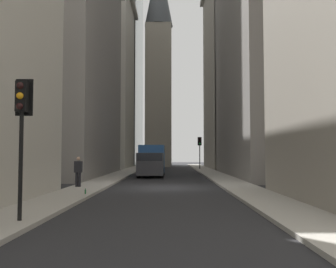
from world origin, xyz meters
TOP-DOWN VIEW (x-y plane):
  - ground_plane at (0.00, 0.00)m, footprint 135.00×135.00m
  - sidewalk_right at (0.00, 4.50)m, footprint 90.00×2.20m
  - sidewalk_left at (0.00, -4.50)m, footprint 90.00×2.20m
  - building_left_midfar at (11.22, -10.60)m, footprint 19.10×10.00m
  - building_left_far at (28.17, -10.59)m, footprint 16.23×10.50m
  - building_right_far at (30.96, 10.59)m, footprint 12.47×10.50m
  - building_right_midfar at (11.48, 10.59)m, footprint 17.69×10.50m
  - church_spire at (36.20, 1.67)m, footprint 4.59×4.59m
  - delivery_truck at (10.94, 1.40)m, footprint 6.46×2.25m
  - hatchback_grey at (22.84, 1.40)m, footprint 4.30×1.78m
  - traffic_light_foreground at (-11.80, 3.98)m, footprint 0.43×0.52m
  - traffic_light_midblock at (25.02, -4.08)m, footprint 0.43×0.52m
  - pedestrian at (-1.06, 5.04)m, footprint 0.26×0.44m
  - discarded_bottle at (-4.86, 3.72)m, footprint 0.07×0.07m

SIDE VIEW (x-z plane):
  - ground_plane at x=0.00m, z-range 0.00..0.00m
  - sidewalk_right at x=0.00m, z-range 0.00..0.14m
  - sidewalk_left at x=0.00m, z-range 0.00..0.14m
  - discarded_bottle at x=-4.86m, z-range 0.11..0.38m
  - hatchback_grey at x=22.84m, z-range -0.04..1.37m
  - pedestrian at x=-1.06m, z-range 0.22..1.97m
  - delivery_truck at x=10.94m, z-range 0.04..2.88m
  - traffic_light_midblock at x=25.02m, z-range 1.10..5.21m
  - traffic_light_foreground at x=-11.80m, z-range 1.11..5.26m
  - building_right_midfar at x=11.48m, z-range 0.01..24.43m
  - building_right_far at x=30.96m, z-range 0.01..28.53m
  - building_left_midfar at x=11.22m, z-range 0.00..30.12m
  - building_left_far at x=28.17m, z-range 0.01..30.24m
  - church_spire at x=36.20m, z-range 0.77..35.72m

